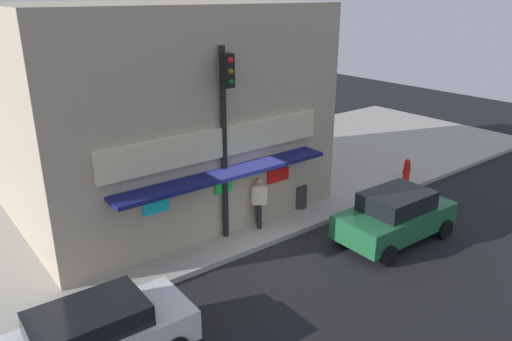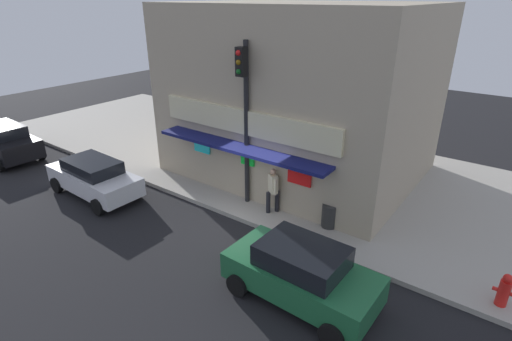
# 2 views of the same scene
# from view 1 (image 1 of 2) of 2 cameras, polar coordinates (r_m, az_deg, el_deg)

# --- Properties ---
(ground_plane) EXTENTS (55.20, 55.20, 0.00)m
(ground_plane) POSITION_cam_1_polar(r_m,az_deg,el_deg) (15.36, 0.93, -9.17)
(ground_plane) COLOR black
(sidewalk) EXTENTS (36.80, 10.51, 0.17)m
(sidewalk) POSITION_cam_1_polar(r_m,az_deg,el_deg) (19.28, -8.94, -2.80)
(sidewalk) COLOR #A39E93
(sidewalk) RESTS_ON ground_plane
(corner_building) EXTENTS (10.08, 8.68, 7.06)m
(corner_building) POSITION_cam_1_polar(r_m,az_deg,el_deg) (17.80, -11.54, 7.33)
(corner_building) COLOR tan
(corner_building) RESTS_ON sidewalk
(traffic_light) EXTENTS (0.32, 0.58, 5.97)m
(traffic_light) POSITION_cam_1_polar(r_m,az_deg,el_deg) (14.35, -3.61, 5.71)
(traffic_light) COLOR black
(traffic_light) RESTS_ON sidewalk
(fire_hydrant) EXTENTS (0.52, 0.28, 0.94)m
(fire_hydrant) POSITION_cam_1_polar(r_m,az_deg,el_deg) (21.00, 17.26, 0.04)
(fire_hydrant) COLOR red
(fire_hydrant) RESTS_ON sidewalk
(trash_can) EXTENTS (0.54, 0.54, 0.85)m
(trash_can) POSITION_cam_1_polar(r_m,az_deg,el_deg) (17.69, 5.11, -2.99)
(trash_can) COLOR #2D2D2D
(trash_can) RESTS_ON sidewalk
(pedestrian) EXTENTS (0.51, 0.50, 1.73)m
(pedestrian) POSITION_cam_1_polar(r_m,az_deg,el_deg) (15.97, 0.37, -3.50)
(pedestrian) COLOR black
(pedestrian) RESTS_ON sidewalk
(potted_plant_by_doorway) EXTENTS (0.58, 0.58, 0.91)m
(potted_plant_by_doorway) POSITION_cam_1_polar(r_m,az_deg,el_deg) (14.87, -16.12, -8.03)
(potted_plant_by_doorway) COLOR brown
(potted_plant_by_doorway) RESTS_ON sidewalk
(parked_car_green) EXTENTS (4.08, 2.13, 1.65)m
(parked_car_green) POSITION_cam_1_polar(r_m,az_deg,el_deg) (16.15, 16.03, -5.12)
(parked_car_green) COLOR #1E6038
(parked_car_green) RESTS_ON ground_plane
(parked_car_white) EXTENTS (4.33, 2.02, 1.52)m
(parked_car_white) POSITION_cam_1_polar(r_m,az_deg,el_deg) (11.18, -18.83, -18.16)
(parked_car_white) COLOR silver
(parked_car_white) RESTS_ON ground_plane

